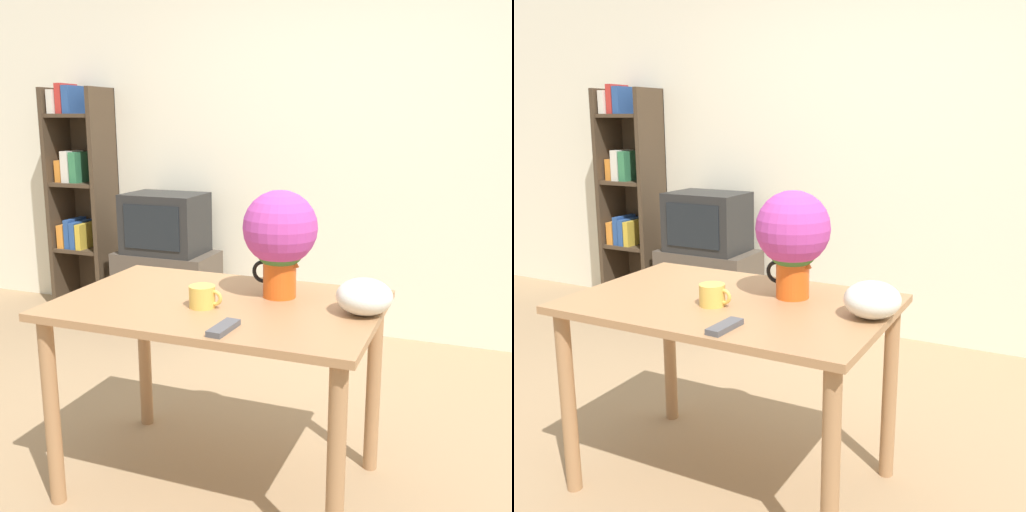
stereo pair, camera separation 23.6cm
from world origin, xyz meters
TOP-DOWN VIEW (x-y plane):
  - ground_plane at (0.00, 0.00)m, footprint 12.00×12.00m
  - wall_back at (0.00, 1.93)m, footprint 8.00×0.05m
  - table at (-0.05, -0.08)m, footprint 1.23×0.79m
  - flower_vase at (0.15, 0.06)m, footprint 0.29×0.29m
  - coffee_mug at (-0.07, -0.17)m, footprint 0.13×0.10m
  - white_bowl at (0.50, -0.03)m, footprint 0.20×0.20m
  - remote_control at (0.10, -0.37)m, footprint 0.06×0.16m
  - tv_stand at (-1.22, 1.58)m, footprint 0.70×0.40m
  - tv_set at (-1.22, 1.58)m, footprint 0.55×0.39m
  - bookshelf at (-2.05, 1.76)m, footprint 0.46×0.33m

SIDE VIEW (x-z plane):
  - ground_plane at x=0.00m, z-range 0.00..0.00m
  - tv_stand at x=-1.22m, z-range 0.00..0.55m
  - table at x=-0.05m, z-range 0.27..1.06m
  - tv_set at x=-1.22m, z-range 0.55..0.97m
  - remote_control at x=0.10m, z-range 0.79..0.81m
  - coffee_mug at x=-0.07m, z-range 0.79..0.87m
  - white_bowl at x=0.50m, z-range 0.79..0.92m
  - bookshelf at x=-2.05m, z-range 0.06..1.80m
  - flower_vase at x=0.15m, z-range 0.83..1.25m
  - wall_back at x=0.00m, z-range 0.00..2.60m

